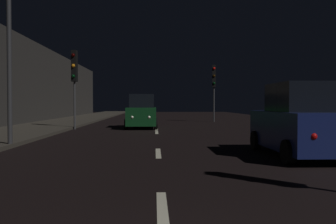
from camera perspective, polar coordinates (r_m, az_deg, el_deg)
ground at (r=26.63m, az=-1.90°, el=-2.06°), size 26.97×84.00×0.02m
sidewalk_left at (r=27.58m, az=-17.23°, el=-1.82°), size 4.40×84.00×0.15m
building_facade_left at (r=25.13m, az=-25.13°, el=4.99°), size 0.80×63.00×6.44m
lane_centerline at (r=18.16m, az=-1.79°, el=-3.58°), size 0.16×30.59×0.01m
traffic_light_far_right at (r=31.04m, az=7.34°, el=5.00°), size 0.35×0.48×4.89m
traffic_light_far_left at (r=22.55m, az=-14.72°, el=6.17°), size 0.36×0.48×4.80m
car_approaching_headlights at (r=23.01m, az=-4.17°, el=-0.10°), size 1.98×4.29×2.16m
car_parked_right_near at (r=11.29m, az=20.25°, el=-1.63°), size 1.98×4.29×2.16m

